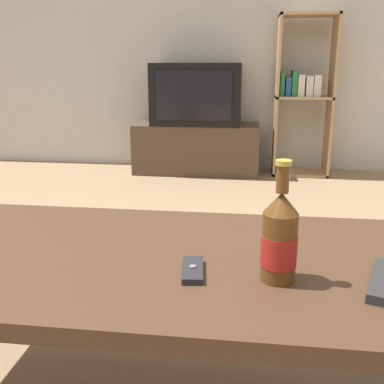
{
  "coord_description": "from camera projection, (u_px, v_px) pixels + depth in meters",
  "views": [
    {
      "loc": [
        0.21,
        -0.98,
        0.89
      ],
      "look_at": [
        0.06,
        0.2,
        0.55
      ],
      "focal_mm": 42.0,
      "sensor_mm": 36.0,
      "label": 1
    }
  ],
  "objects": [
    {
      "name": "bookshelf",
      "position": [
        302.0,
        94.0,
        3.62
      ],
      "size": [
        0.45,
        0.3,
        1.27
      ],
      "color": "tan",
      "rests_on": "ground_plane"
    },
    {
      "name": "tv_stand",
      "position": [
        197.0,
        148.0,
        3.8
      ],
      "size": [
        1.04,
        0.4,
        0.41
      ],
      "color": "#4C3828",
      "rests_on": "ground_plane"
    },
    {
      "name": "beer_bottle",
      "position": [
        279.0,
        239.0,
        0.93
      ],
      "size": [
        0.08,
        0.08,
        0.26
      ],
      "color": "#563314",
      "rests_on": "coffee_table"
    },
    {
      "name": "coffee_table",
      "position": [
        156.0,
        277.0,
        1.09
      ],
      "size": [
        1.39,
        0.66,
        0.45
      ],
      "color": "#422B1C",
      "rests_on": "ground_plane"
    },
    {
      "name": "television",
      "position": [
        197.0,
        94.0,
        3.67
      ],
      "size": [
        0.72,
        0.43,
        0.49
      ],
      "color": "black",
      "rests_on": "tv_stand"
    },
    {
      "name": "back_wall",
      "position": [
        228.0,
        13.0,
        3.73
      ],
      "size": [
        8.0,
        0.05,
        2.6
      ],
      "color": "beige",
      "rests_on": "ground_plane"
    },
    {
      "name": "remote_control",
      "position": [
        380.0,
        281.0,
        0.92
      ],
      "size": [
        0.1,
        0.19,
        0.02
      ],
      "rotation": [
        0.0,
        0.0,
        -0.33
      ],
      "color": "#282828",
      "rests_on": "coffee_table"
    },
    {
      "name": "cell_phone",
      "position": [
        193.0,
        270.0,
        0.98
      ],
      "size": [
        0.06,
        0.12,
        0.02
      ],
      "rotation": [
        0.0,
        0.0,
        0.11
      ],
      "color": "#232328",
      "rests_on": "coffee_table"
    }
  ]
}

